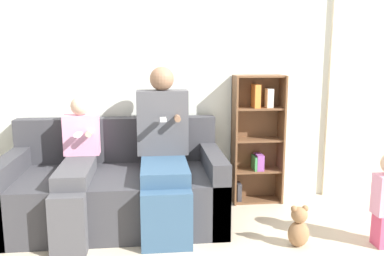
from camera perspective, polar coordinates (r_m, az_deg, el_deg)
name	(u,v)px	position (r m, az deg, el deg)	size (l,w,h in m)	color
ground_plane	(161,249)	(3.11, -4.39, -16.63)	(14.00, 14.00, 0.00)	beige
back_wall	(156,69)	(3.83, -5.12, 8.31)	(10.00, 0.06, 2.55)	silver
curtain_panel	(359,91)	(4.31, 22.42, 4.86)	(0.63, 0.04, 2.11)	beige
couch	(116,190)	(3.53, -10.67, -8.54)	(1.79, 0.93, 0.84)	#38383D
adult_seated	(164,146)	(3.35, -4.00, -2.54)	(0.44, 0.88, 1.30)	#335170
child_seated	(76,167)	(3.36, -15.97, -5.30)	(0.30, 0.89, 1.05)	#47474C
bookshelf	(257,138)	(3.92, 9.05, -1.46)	(0.47, 0.23, 1.22)	brown
teddy_bear	(299,227)	(3.18, 14.75, -13.34)	(0.16, 0.13, 0.32)	#936B47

